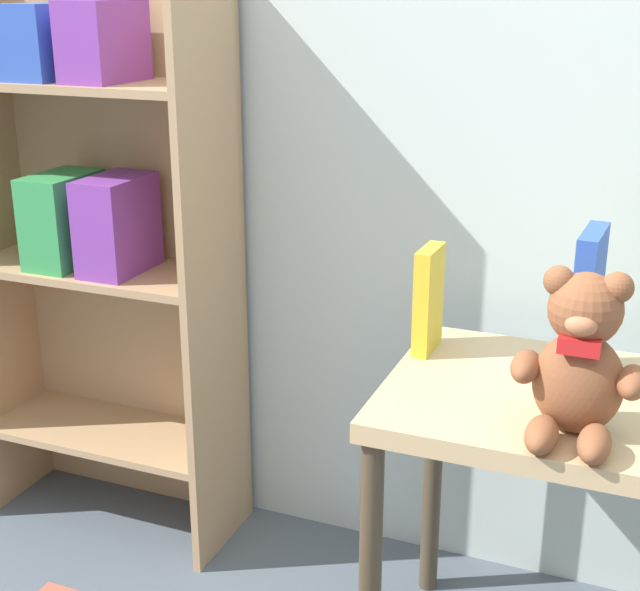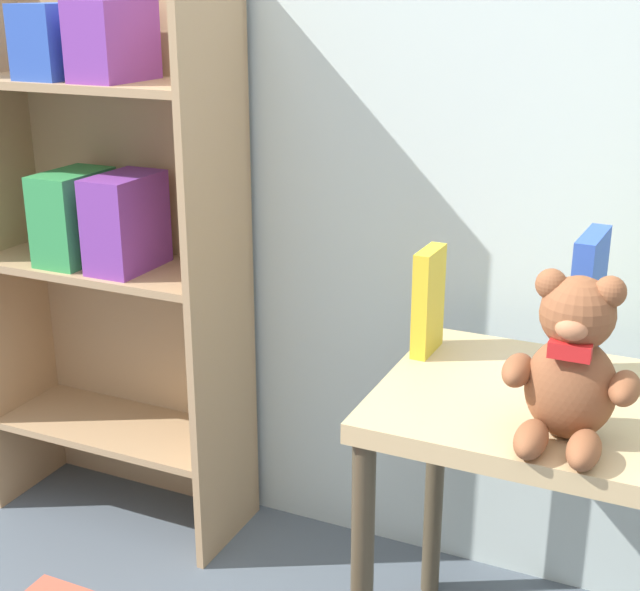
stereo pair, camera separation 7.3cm
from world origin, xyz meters
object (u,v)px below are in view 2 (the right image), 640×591
display_table (565,451)px  book_standing_yellow (428,301)px  bookshelf_side (113,226)px  book_standing_blue (586,309)px  teddy_bear (572,366)px

display_table → book_standing_yellow: size_ratio=3.13×
bookshelf_side → book_standing_yellow: (0.81, -0.12, -0.03)m
display_table → book_standing_blue: bearing=90.0°
book_standing_yellow → book_standing_blue: bearing=-2.0°
bookshelf_side → display_table: bookshelf_side is taller
display_table → book_standing_yellow: 0.37m
book_standing_blue → bookshelf_side: bearing=175.8°
display_table → book_standing_yellow: bearing=159.5°
bookshelf_side → teddy_bear: (1.12, -0.36, -0.01)m
book_standing_blue → display_table: bearing=-87.2°
display_table → bookshelf_side: bearing=168.5°
display_table → book_standing_blue: size_ratio=2.37×
bookshelf_side → display_table: (1.10, -0.22, -0.23)m
teddy_bear → display_table: bearing=96.4°
bookshelf_side → book_standing_blue: 1.11m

